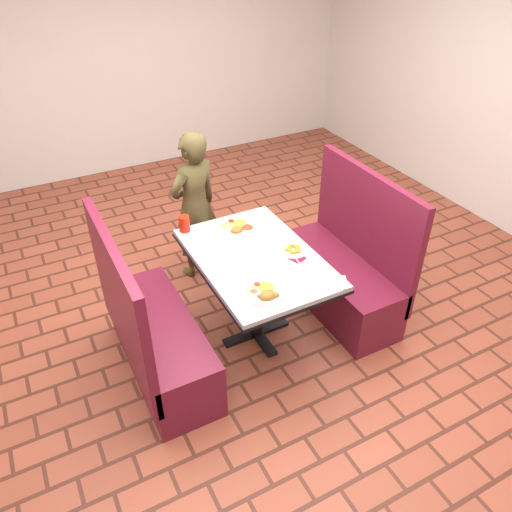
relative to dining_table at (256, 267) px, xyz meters
name	(u,v)px	position (x,y,z in m)	size (l,w,h in m)	color
room	(256,89)	(0.00, 0.00, 1.26)	(7.00, 7.04, 2.82)	brown
dining_table	(256,267)	(0.00, 0.00, 0.00)	(0.81, 1.21, 0.75)	#A6A8AB
booth_bench_left	(154,337)	(-0.80, 0.00, -0.32)	(0.47, 1.20, 1.17)	maroon
booth_bench_right	(343,272)	(0.80, 0.00, -0.32)	(0.47, 1.20, 1.17)	maroon
diner_person	(195,206)	(-0.06, 1.01, 0.01)	(0.48, 0.32, 1.33)	brown
near_dinner_plate	(264,290)	(-0.15, -0.40, 0.13)	(0.27, 0.27, 0.08)	white
far_dinner_plate	(238,226)	(0.05, 0.39, 0.12)	(0.30, 0.30, 0.08)	white
plantain_plate	(293,250)	(0.26, -0.07, 0.11)	(0.20, 0.20, 0.03)	white
maroon_napkin	(297,258)	(0.24, -0.16, 0.10)	(0.10, 0.10, 0.00)	maroon
spoon_utensil	(296,259)	(0.23, -0.17, 0.10)	(0.01, 0.14, 0.00)	silver
red_tumbler	(184,224)	(-0.32, 0.55, 0.16)	(0.08, 0.08, 0.12)	red
paper_napkin	(333,282)	(0.30, -0.50, 0.10)	(0.18, 0.14, 0.01)	white
knife_utensil	(277,287)	(-0.05, -0.39, 0.11)	(0.01, 0.15, 0.00)	silver
fork_utensil	(270,289)	(-0.10, -0.38, 0.11)	(0.01, 0.16, 0.00)	silver
lettuce_shreds	(257,250)	(0.04, 0.06, 0.10)	(0.28, 0.32, 0.00)	#7DBC4B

